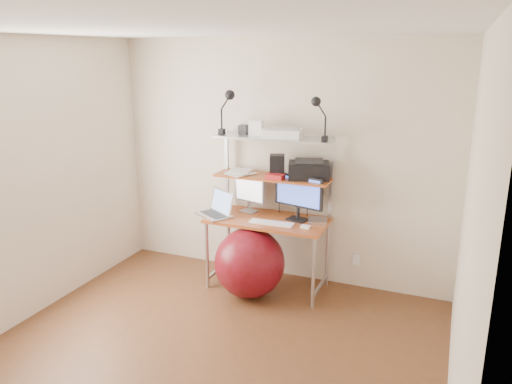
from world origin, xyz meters
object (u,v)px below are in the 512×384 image
at_px(monitor_black, 298,194).
at_px(exercise_ball, 250,263).
at_px(monitor_silver, 249,191).
at_px(laptop, 218,210).
at_px(printer, 309,170).

xyz_separation_m(monitor_black, exercise_ball, (-0.38, -0.34, -0.66)).
height_order(monitor_black, exercise_ball, monitor_black).
xyz_separation_m(monitor_silver, exercise_ball, (0.17, -0.41, -0.61)).
distance_m(monitor_silver, monitor_black, 0.56).
xyz_separation_m(laptop, exercise_ball, (0.42, -0.17, -0.45)).
distance_m(monitor_silver, exercise_ball, 0.75).
xyz_separation_m(monitor_silver, laptop, (-0.25, -0.24, -0.16)).
bearing_deg(printer, exercise_ball, -154.28).
bearing_deg(monitor_silver, printer, 16.33).
bearing_deg(printer, laptop, 178.75).
bearing_deg(laptop, monitor_black, 44.15).
distance_m(printer, exercise_ball, 1.09).
distance_m(laptop, printer, 1.02).
height_order(monitor_silver, laptop, monitor_silver).
height_order(monitor_black, printer, printer).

